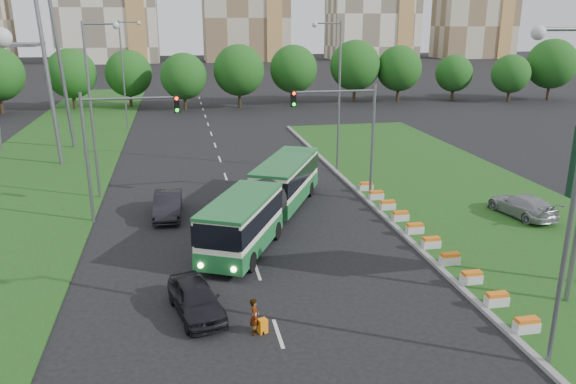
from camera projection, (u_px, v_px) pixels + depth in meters
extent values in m
plane|color=black|center=(315.00, 266.00, 28.71)|extent=(360.00, 360.00, 0.00)
cube|color=#1A4C15|center=(471.00, 202.00, 38.58)|extent=(14.00, 60.00, 0.15)
cube|color=gray|center=(375.00, 208.00, 37.30)|extent=(0.30, 60.00, 0.18)
cube|color=#1A4C15|center=(46.00, 164.00, 48.82)|extent=(12.00, 110.00, 0.10)
cylinder|color=slate|center=(575.00, 245.00, 24.10)|extent=(0.24, 0.24, 5.60)
cylinder|color=slate|center=(372.00, 144.00, 38.09)|extent=(0.20, 0.20, 8.00)
cylinder|color=slate|center=(335.00, 91.00, 36.52)|extent=(5.50, 0.14, 0.14)
cube|color=black|center=(293.00, 99.00, 36.13)|extent=(0.32, 0.32, 1.00)
cylinder|color=slate|center=(87.00, 160.00, 33.76)|extent=(0.20, 0.20, 8.00)
cylinder|color=slate|center=(129.00, 98.00, 33.21)|extent=(5.50, 0.14, 0.14)
cube|color=black|center=(177.00, 104.00, 33.83)|extent=(0.32, 0.32, 1.00)
cube|color=silver|center=(276.00, 224.00, 29.60)|extent=(2.49, 6.87, 2.69)
cube|color=silver|center=(254.00, 179.00, 37.86)|extent=(2.49, 8.37, 2.69)
cylinder|color=black|center=(264.00, 202.00, 33.39)|extent=(2.49, 1.25, 2.49)
cube|color=#1C6330|center=(276.00, 240.00, 29.86)|extent=(2.57, 6.92, 0.95)
cube|color=#1C6330|center=(254.00, 192.00, 38.13)|extent=(2.57, 8.42, 0.95)
cube|color=black|center=(276.00, 216.00, 29.46)|extent=(2.57, 6.92, 1.05)
cube|color=black|center=(253.00, 173.00, 37.73)|extent=(2.57, 8.42, 1.05)
imported|color=black|center=(196.00, 298.00, 23.81)|extent=(2.72, 4.64, 1.48)
imported|color=black|center=(168.00, 205.00, 35.73)|extent=(1.86, 4.85, 1.58)
imported|color=#95979D|center=(522.00, 205.00, 35.40)|extent=(2.81, 5.15, 1.41)
imported|color=gray|center=(254.00, 316.00, 22.32)|extent=(0.47, 0.62, 1.53)
cube|color=orange|center=(263.00, 326.00, 22.52)|extent=(0.35, 0.30, 0.60)
cylinder|color=black|center=(263.00, 333.00, 22.45)|extent=(0.04, 0.14, 0.14)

